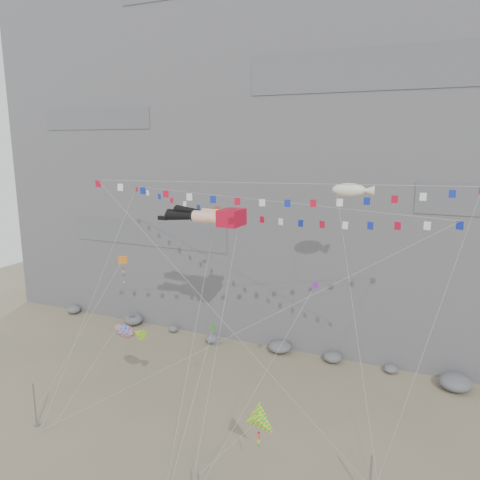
{
  "coord_description": "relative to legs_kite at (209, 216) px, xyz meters",
  "views": [
    {
      "loc": [
        15.67,
        -29.65,
        23.2
      ],
      "look_at": [
        -1.39,
        9.0,
        14.34
      ],
      "focal_mm": 35.0,
      "sensor_mm": 36.0,
      "label": 1
    }
  ],
  "objects": [
    {
      "name": "legs_kite",
      "position": [
        0.0,
        0.0,
        0.0
      ],
      "size": [
        10.32,
        15.24,
        21.99
      ],
      "rotation": [
        0.0,
        0.0,
        -0.05
      ],
      "color": "#B60B24",
      "rests_on": "ground"
    },
    {
      "name": "small_kite_a",
      "position": [
        -0.8,
        3.0,
        -0.37
      ],
      "size": [
        4.23,
        16.18,
        23.38
      ],
      "color": "#D54612",
      "rests_on": "ground"
    },
    {
      "name": "talus_boulders",
      "position": [
        2.96,
        11.07,
        -16.33
      ],
      "size": [
        60.0,
        3.0,
        1.2
      ],
      "primitive_type": null,
      "color": "slate",
      "rests_on": "ground"
    },
    {
      "name": "cliff",
      "position": [
        2.96,
        26.07,
        8.07
      ],
      "size": [
        80.0,
        28.0,
        50.0
      ],
      "primitive_type": "cube",
      "color": "slate",
      "rests_on": "ground"
    },
    {
      "name": "flag_banner_upper",
      "position": [
        3.48,
        1.54,
        1.44
      ],
      "size": [
        32.22,
        18.02,
        26.03
      ],
      "color": "#B60B24",
      "rests_on": "ground"
    },
    {
      "name": "ground",
      "position": [
        2.96,
        -5.93,
        -16.93
      ],
      "size": [
        120.0,
        120.0,
        0.0
      ],
      "primitive_type": "plane",
      "color": "gray",
      "rests_on": "ground"
    },
    {
      "name": "blimp_windsock",
      "position": [
        11.14,
        4.19,
        2.28
      ],
      "size": [
        7.3,
        12.59,
        23.11
      ],
      "color": "#EBE7C1",
      "rests_on": "ground"
    },
    {
      "name": "delta_kite",
      "position": [
        8.9,
        -10.6,
        -11.1
      ],
      "size": [
        6.59,
        3.3,
        8.29
      ],
      "color": "yellow",
      "rests_on": "ground"
    },
    {
      "name": "harlequin_kite",
      "position": [
        -8.0,
        -1.98,
        -4.38
      ],
      "size": [
        5.21,
        8.84,
        15.43
      ],
      "color": "red",
      "rests_on": "ground"
    },
    {
      "name": "small_kite_c",
      "position": [
        3.05,
        -5.67,
        -7.99
      ],
      "size": [
        1.02,
        8.44,
        12.06
      ],
      "color": "green",
      "rests_on": "ground"
    },
    {
      "name": "small_kite_b",
      "position": [
        10.11,
        -2.44,
        -4.51
      ],
      "size": [
        6.01,
        9.17,
        16.05
      ],
      "color": "purple",
      "rests_on": "ground"
    },
    {
      "name": "fish_windsock",
      "position": [
        -5.3,
        -5.63,
        -9.35
      ],
      "size": [
        6.29,
        5.43,
        9.71
      ],
      "color": "orange",
      "rests_on": "ground"
    },
    {
      "name": "anchor_pole_left",
      "position": [
        -11.06,
        -10.39,
        -15.0
      ],
      "size": [
        0.12,
        0.12,
        3.86
      ],
      "primitive_type": "cylinder",
      "color": "gray",
      "rests_on": "ground"
    },
    {
      "name": "flag_banner_lower",
      "position": [
        7.03,
        -2.85,
        3.27
      ],
      "size": [
        27.79,
        7.12,
        22.78
      ],
      "color": "#B60B24",
      "rests_on": "ground"
    }
  ]
}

